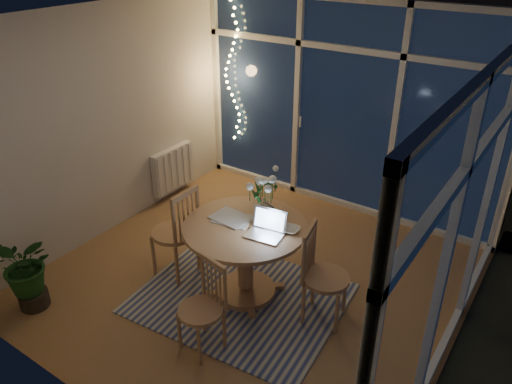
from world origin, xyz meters
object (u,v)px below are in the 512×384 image
dining_table (245,261)px  potted_plant (28,274)px  chair_front (200,309)px  flower_vase (264,208)px  chair_right (326,276)px  chair_left (174,230)px  laptop (264,225)px

dining_table → potted_plant: dining_table is taller
chair_front → flower_vase: 1.13m
chair_right → flower_vase: flower_vase is taller
flower_vase → chair_front: bearing=-87.7°
chair_front → potted_plant: size_ratio=1.15×
chair_left → laptop: bearing=94.3°
potted_plant → dining_table: bearing=39.4°
laptop → flower_vase: size_ratio=1.56×
flower_vase → chair_left: bearing=-158.7°
dining_table → laptop: (0.25, -0.05, 0.52)m
chair_front → chair_right: bearing=64.7°
dining_table → flower_vase: bearing=72.2°
chair_front → dining_table: bearing=109.5°
chair_front → flower_vase: flower_vase is taller
potted_plant → chair_left: bearing=56.6°
chair_left → chair_front: (0.92, -0.69, -0.09)m
chair_left → chair_right: bearing=98.6°
chair_left → chair_front: bearing=53.4°
chair_front → flower_vase: (-0.04, 1.03, 0.47)m
chair_left → potted_plant: chair_left is taller
chair_front → laptop: size_ratio=2.67×
chair_front → flower_vase: size_ratio=4.16×
dining_table → laptop: size_ratio=3.58×
chair_left → potted_plant: size_ratio=1.37×
chair_front → potted_plant: 1.77m
dining_table → chair_left: chair_left is taller
laptop → flower_vase: (-0.17, 0.27, -0.01)m
chair_front → laptop: laptop is taller
chair_right → laptop: bearing=94.1°
laptop → chair_left: bearing=176.4°
laptop → flower_vase: bearing=115.5°
chair_right → potted_plant: (-2.40, -1.42, -0.11)m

